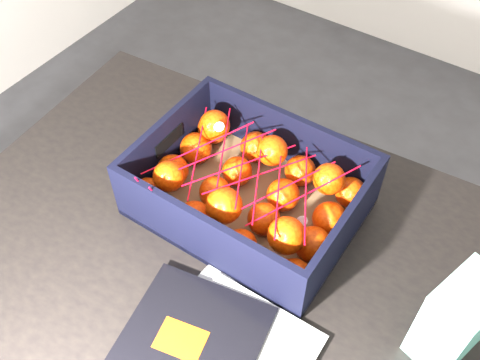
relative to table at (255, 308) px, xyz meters
The scene contains 6 objects.
room_shell 0.61m from the table, 35.81° to the left, with size 3.54×3.54×2.50m.
table is the anchor object (origin of this frame).
produce_crate 0.21m from the table, 127.99° to the left, with size 0.39×0.29×0.13m.
clementine_heap 0.22m from the table, 128.30° to the left, with size 0.37×0.27×0.11m.
mesh_net 0.26m from the table, 132.91° to the left, with size 0.32×0.26×0.09m.
retail_carton 0.36m from the table, 12.39° to the left, with size 0.07×0.11×0.16m, color silver.
Camera 1 is at (0.14, -0.49, 1.57)m, focal length 41.23 mm.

